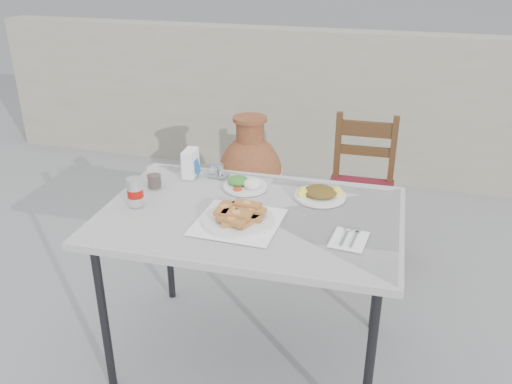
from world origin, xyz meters
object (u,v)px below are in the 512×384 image
(terracotta_urn, at_px, (250,175))
(chair, at_px, (361,188))
(salad_rice_plate, at_px, (245,184))
(cola_glass, at_px, (154,178))
(cafe_table, at_px, (251,223))
(napkin_holder, at_px, (190,163))
(condiment_caddy, at_px, (218,171))
(salad_chopped_plate, at_px, (320,193))
(pide_plate, at_px, (238,215))
(soda_can, at_px, (135,192))

(terracotta_urn, bearing_deg, chair, -15.84)
(salad_rice_plate, xyz_separation_m, cola_glass, (-0.41, -0.11, 0.03))
(cafe_table, relative_size, chair, 1.48)
(cafe_table, xyz_separation_m, cola_glass, (-0.51, 0.12, 0.10))
(napkin_holder, relative_size, condiment_caddy, 1.39)
(condiment_caddy, xyz_separation_m, terracotta_urn, (-0.14, 0.99, -0.44))
(cola_glass, bearing_deg, chair, 48.38)
(condiment_caddy, bearing_deg, salad_chopped_plate, -10.93)
(salad_chopped_plate, xyz_separation_m, cola_glass, (-0.77, -0.11, 0.02))
(condiment_caddy, bearing_deg, terracotta_urn, 98.16)
(pide_plate, bearing_deg, condiment_caddy, 119.73)
(napkin_holder, bearing_deg, salad_rice_plate, -15.93)
(cafe_table, relative_size, napkin_holder, 9.70)
(chair, bearing_deg, salad_chopped_plate, -98.88)
(cafe_table, xyz_separation_m, chair, (0.36, 1.10, -0.26))
(salad_chopped_plate, height_order, chair, chair)
(salad_rice_plate, distance_m, salad_chopped_plate, 0.36)
(cafe_table, bearing_deg, salad_chopped_plate, 41.56)
(cola_glass, distance_m, chair, 1.37)
(soda_can, height_order, terracotta_urn, soda_can)
(cola_glass, relative_size, napkin_holder, 0.75)
(salad_chopped_plate, distance_m, condiment_caddy, 0.54)
(soda_can, relative_size, condiment_caddy, 1.30)
(napkin_holder, xyz_separation_m, chair, (0.76, 0.81, -0.39))
(chair, xyz_separation_m, terracotta_urn, (-0.78, 0.22, -0.10))
(pide_plate, xyz_separation_m, salad_rice_plate, (-0.08, 0.34, -0.01))
(cola_glass, xyz_separation_m, chair, (0.87, 0.98, -0.36))
(salad_rice_plate, distance_m, cola_glass, 0.43)
(soda_can, bearing_deg, cola_glass, 92.68)
(cafe_table, relative_size, soda_can, 10.44)
(terracotta_urn, bearing_deg, napkin_holder, -89.17)
(salad_chopped_plate, bearing_deg, salad_rice_plate, 179.35)
(salad_rice_plate, height_order, cola_glass, cola_glass)
(soda_can, xyz_separation_m, chair, (0.86, 1.18, -0.38))
(napkin_holder, bearing_deg, soda_can, -110.31)
(napkin_holder, bearing_deg, cola_glass, -127.94)
(cafe_table, distance_m, soda_can, 0.52)
(cafe_table, bearing_deg, soda_can, -170.92)
(cafe_table, distance_m, terracotta_urn, 1.43)
(terracotta_urn, bearing_deg, soda_can, -93.59)
(chair, distance_m, terracotta_urn, 0.81)
(salad_rice_plate, bearing_deg, napkin_holder, 168.84)
(napkin_holder, distance_m, chair, 1.18)
(chair, bearing_deg, pide_plate, -109.67)
(soda_can, height_order, cola_glass, soda_can)
(napkin_holder, distance_m, terracotta_urn, 1.14)
(condiment_caddy, relative_size, chair, 0.11)
(salad_rice_plate, xyz_separation_m, condiment_caddy, (-0.17, 0.10, 0.00))
(terracotta_urn, bearing_deg, salad_rice_plate, -74.04)
(chair, bearing_deg, terracotta_urn, 162.21)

